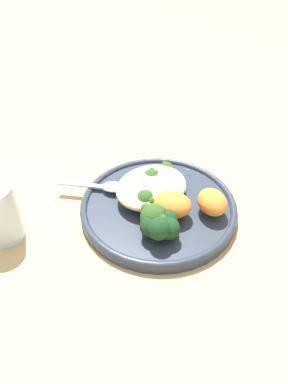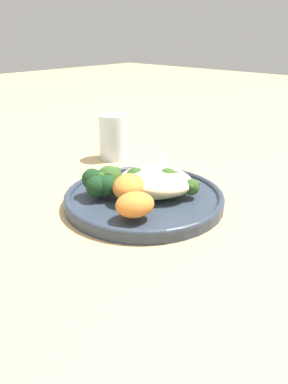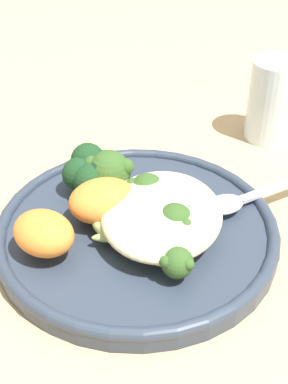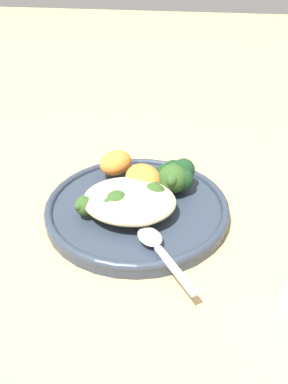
% 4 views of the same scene
% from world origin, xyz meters
% --- Properties ---
extents(ground_plane, '(4.00, 4.00, 0.00)m').
position_xyz_m(ground_plane, '(0.00, 0.00, 0.00)').
color(ground_plane, tan).
extents(plate, '(0.27, 0.27, 0.02)m').
position_xyz_m(plate, '(0.02, 0.01, 0.01)').
color(plate, '#2D3847').
rests_on(plate, ground_plane).
extents(quinoa_mound, '(0.13, 0.11, 0.03)m').
position_xyz_m(quinoa_mound, '(0.02, 0.03, 0.04)').
color(quinoa_mound, beige).
rests_on(quinoa_mound, plate).
extents(broccoli_stalk_0, '(0.06, 0.10, 0.03)m').
position_xyz_m(broccoli_stalk_0, '(0.07, 0.03, 0.03)').
color(broccoli_stalk_0, '#9EBC66').
rests_on(broccoli_stalk_0, plate).
extents(broccoli_stalk_1, '(0.04, 0.09, 0.04)m').
position_xyz_m(broccoli_stalk_1, '(0.04, 0.04, 0.04)').
color(broccoli_stalk_1, '#9EBC66').
rests_on(broccoli_stalk_1, plate).
extents(broccoli_stalk_2, '(0.08, 0.05, 0.03)m').
position_xyz_m(broccoli_stalk_2, '(-0.00, 0.01, 0.04)').
color(broccoli_stalk_2, '#9EBC66').
rests_on(broccoli_stalk_2, plate).
extents(broccoli_stalk_3, '(0.11, 0.06, 0.04)m').
position_xyz_m(broccoli_stalk_3, '(-0.02, -0.02, 0.04)').
color(broccoli_stalk_3, '#9EBC66').
rests_on(broccoli_stalk_3, plate).
extents(sweet_potato_chunk_0, '(0.08, 0.08, 0.04)m').
position_xyz_m(sweet_potato_chunk_0, '(0.01, -0.02, 0.04)').
color(sweet_potato_chunk_0, orange).
rests_on(sweet_potato_chunk_0, plate).
extents(sweet_potato_chunk_1, '(0.07, 0.07, 0.04)m').
position_xyz_m(sweet_potato_chunk_1, '(0.06, -0.06, 0.04)').
color(sweet_potato_chunk_1, orange).
rests_on(sweet_potato_chunk_1, plate).
extents(kale_tuft, '(0.06, 0.06, 0.04)m').
position_xyz_m(kale_tuft, '(-0.03, -0.04, 0.04)').
color(kale_tuft, '#193D1E').
rests_on(kale_tuft, plate).
extents(spoon, '(0.09, 0.11, 0.01)m').
position_xyz_m(spoon, '(-0.03, 0.10, 0.03)').
color(spoon, silver).
rests_on(spoon, plate).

